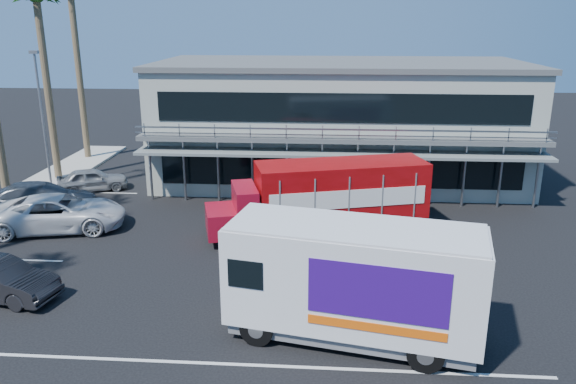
{
  "coord_description": "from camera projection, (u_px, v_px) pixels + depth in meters",
  "views": [
    {
      "loc": [
        2.3,
        -20.21,
        9.82
      ],
      "look_at": [
        0.58,
        3.94,
        2.3
      ],
      "focal_mm": 35.0,
      "sensor_mm": 36.0,
      "label": 1
    }
  ],
  "objects": [
    {
      "name": "palm_e",
      "position": [
        37.0,
        5.0,
        32.57
      ],
      "size": [
        2.8,
        2.8,
        12.25
      ],
      "color": "brown",
      "rests_on": "ground"
    },
    {
      "name": "parked_car_d",
      "position": [
        41.0,
        199.0,
        29.2
      ],
      "size": [
        6.1,
        3.52,
        1.66
      ],
      "primitive_type": "imported",
      "rotation": [
        0.0,
        0.0,
        1.79
      ],
      "color": "#2D343C",
      "rests_on": "ground"
    },
    {
      "name": "red_truck",
      "position": [
        326.0,
        196.0,
        26.19
      ],
      "size": [
        10.5,
        4.99,
        3.45
      ],
      "rotation": [
        0.0,
        0.0,
        0.27
      ],
      "color": "maroon",
      "rests_on": "ground"
    },
    {
      "name": "parked_car_c",
      "position": [
        59.0,
        213.0,
        26.97
      ],
      "size": [
        6.66,
        4.15,
        1.72
      ],
      "primitive_type": "imported",
      "rotation": [
        0.0,
        0.0,
        1.79
      ],
      "color": "silver",
      "rests_on": "ground"
    },
    {
      "name": "ground",
      "position": [
        266.0,
        276.0,
        22.32
      ],
      "size": [
        120.0,
        120.0,
        0.0
      ],
      "primitive_type": "plane",
      "color": "black",
      "rests_on": "ground"
    },
    {
      "name": "parked_car_e",
      "position": [
        92.0,
        180.0,
        33.19
      ],
      "size": [
        4.31,
        3.1,
        1.36
      ],
      "primitive_type": "imported",
      "rotation": [
        0.0,
        0.0,
        1.99
      ],
      "color": "gray",
      "rests_on": "ground"
    },
    {
      "name": "light_pole_far",
      "position": [
        42.0,
        114.0,
        32.43
      ],
      "size": [
        0.5,
        0.25,
        8.09
      ],
      "color": "gray",
      "rests_on": "ground"
    },
    {
      "name": "building",
      "position": [
        339.0,
        121.0,
        35.26
      ],
      "size": [
        22.4,
        12.0,
        7.3
      ],
      "color": "#A2A799",
      "rests_on": "ground"
    },
    {
      "name": "white_van",
      "position": [
        353.0,
        280.0,
        17.42
      ],
      "size": [
        8.2,
        4.21,
        3.82
      ],
      "rotation": [
        0.0,
        0.0,
        -0.2
      ],
      "color": "silver",
      "rests_on": "ground"
    }
  ]
}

